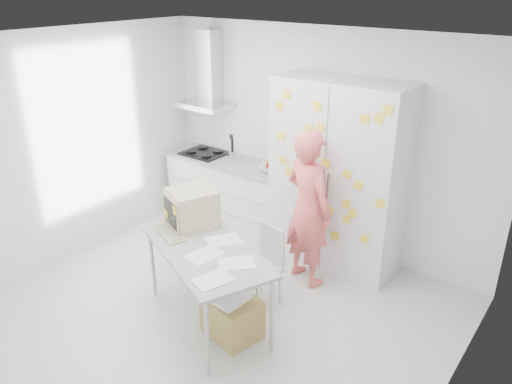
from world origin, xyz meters
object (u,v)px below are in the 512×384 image
Objects in this scene: desk at (196,225)px; chair at (264,261)px; cardboard_box at (232,316)px; person at (308,209)px.

desk is 0.82m from chair.
cardboard_box is (0.09, -0.64, -0.27)m from chair.
person is at bearing 91.44° from chair.
person reaches higher than desk.
cardboard_box is at bearing 6.43° from desk.
desk is 2.02× the size of chair.
desk is at bearing 76.25° from person.
chair is at bearing 95.20° from person.
chair reaches higher than cardboard_box.
person is 3.05× the size of cardboard_box.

